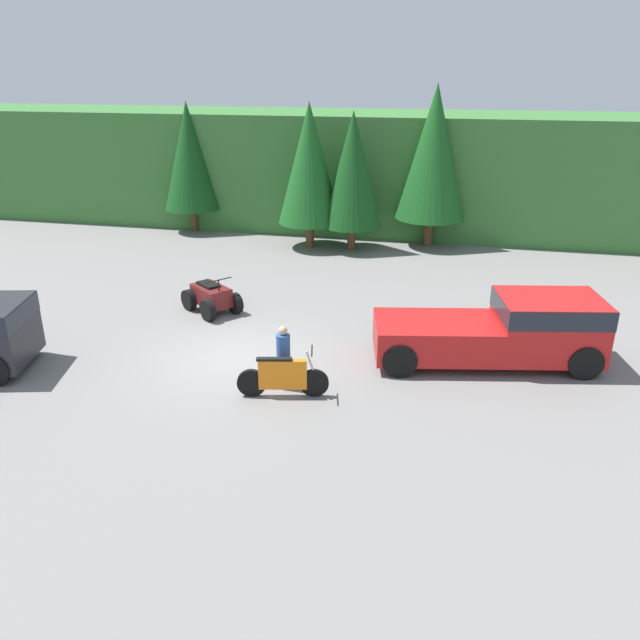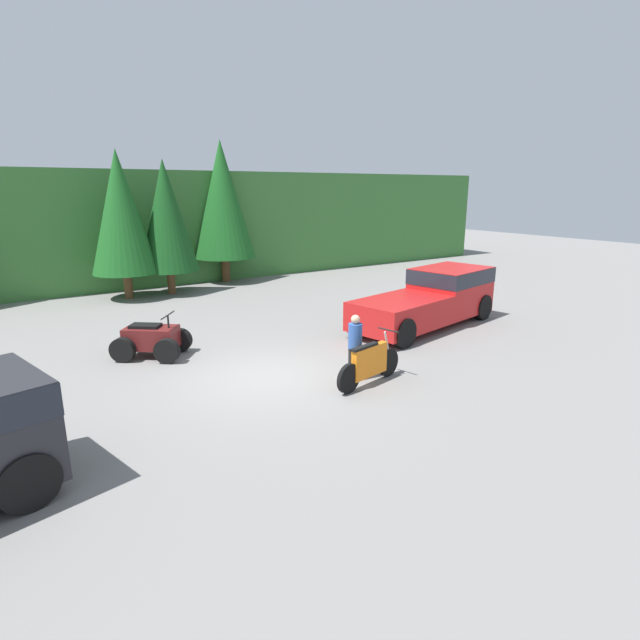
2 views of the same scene
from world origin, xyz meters
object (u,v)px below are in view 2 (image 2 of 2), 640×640
Objects in this scene: quad_atv at (152,340)px; pickup_truck_red at (434,296)px; dirt_bike at (370,364)px; rider_person at (355,345)px.

pickup_truck_red is at bearing 26.70° from quad_atv.
dirt_bike is 1.33× the size of rider_person.
quad_atv is at bearing 157.63° from pickup_truck_red.
dirt_bike is (-5.23, -3.06, -0.47)m from pickup_truck_red.
pickup_truck_red is 9.15m from quad_atv.
pickup_truck_red is at bearing 6.82° from rider_person.
rider_person is at bearing -12.60° from quad_atv.
quad_atv is 5.72m from rider_person.
pickup_truck_red is at bearing 17.86° from dirt_bike.
dirt_bike is 6.11m from quad_atv.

